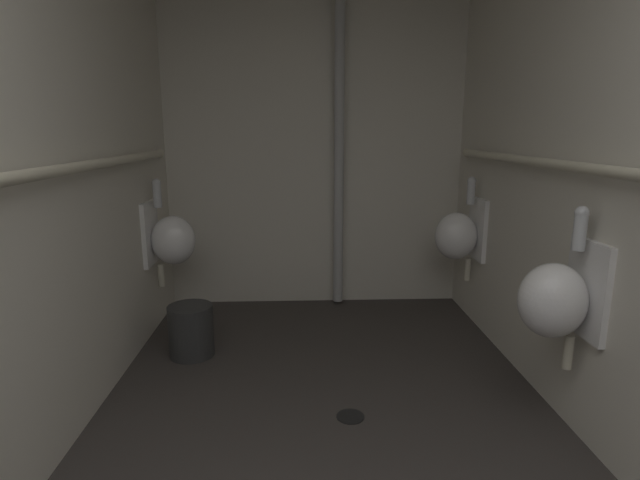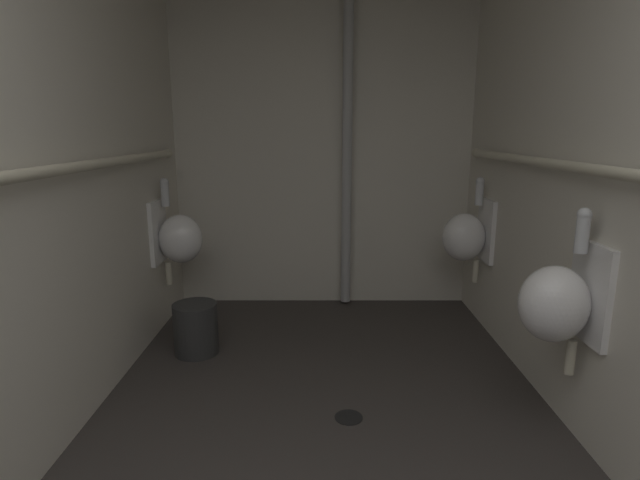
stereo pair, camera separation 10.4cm
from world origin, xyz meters
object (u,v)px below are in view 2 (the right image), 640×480
standpipe_back_wall (348,140)px  floor_drain (349,417)px  urinal_left_mid (178,237)px  urinal_right_mid (560,301)px  urinal_right_far (468,236)px  waste_bin (196,328)px

standpipe_back_wall → floor_drain: (-0.07, -1.67, -1.32)m
urinal_left_mid → urinal_right_mid: size_ratio=1.00×
floor_drain → urinal_right_far: bearing=53.6°
waste_bin → floor_drain: bearing=-38.5°
urinal_right_mid → floor_drain: 1.13m
urinal_right_mid → floor_drain: bearing=169.6°
waste_bin → urinal_right_far: bearing=14.6°
urinal_left_mid → standpipe_back_wall: (1.20, 0.50, 0.66)m
urinal_right_far → floor_drain: (-0.90, -1.22, -0.66)m
urinal_right_far → standpipe_back_wall: 1.15m
urinal_right_far → standpipe_back_wall: standpipe_back_wall is taller
floor_drain → waste_bin: waste_bin is taller
urinal_left_mid → urinal_right_far: size_ratio=1.00×
urinal_right_mid → standpipe_back_wall: (-0.83, 1.83, 0.66)m
floor_drain → waste_bin: bearing=141.5°
urinal_left_mid → floor_drain: bearing=-45.7°
urinal_left_mid → floor_drain: urinal_left_mid is taller
urinal_left_mid → urinal_right_mid: (2.04, -1.33, 0.00)m
urinal_left_mid → waste_bin: size_ratio=2.30×
urinal_right_mid → urinal_right_far: (0.00, 1.39, 0.00)m
urinal_right_mid → standpipe_back_wall: bearing=114.5°
urinal_right_far → urinal_left_mid: bearing=-178.4°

